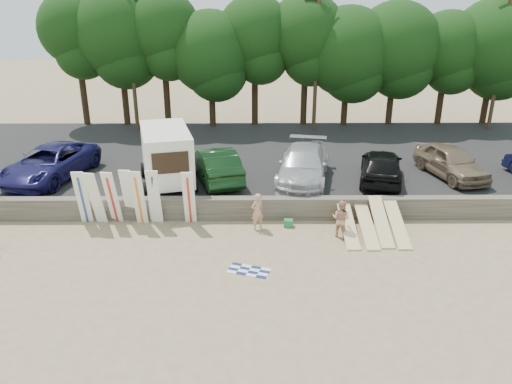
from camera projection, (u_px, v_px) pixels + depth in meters
ground at (309, 250)px, 19.48m from camera, size 120.00×120.00×0.00m
seawall at (302, 208)px, 22.08m from camera, size 44.00×0.50×1.00m
parking_lot at (290, 159)px, 29.10m from camera, size 44.00×14.50×0.70m
treeline at (298, 42)px, 33.38m from camera, size 33.83×6.49×9.31m
utility_poles at (317, 58)px, 32.34m from camera, size 25.80×0.26×9.00m
box_trailer at (166, 154)px, 23.78m from camera, size 3.23×4.66×2.72m
car_0 at (50, 163)px, 24.72m from camera, size 4.00×6.34×1.63m
car_1 at (216, 164)px, 24.55m from camera, size 3.08×5.25×1.64m
car_2 at (303, 165)px, 24.38m from camera, size 3.31×6.01×1.65m
car_3 at (381, 166)px, 24.31m from camera, size 2.99×5.14×1.64m
car_4 at (451, 161)px, 25.02m from camera, size 2.92×4.97×1.59m
surfboard_upright_0 at (82, 197)px, 21.21m from camera, size 0.54×0.72×2.54m
surfboard_upright_1 at (96, 198)px, 21.16m from camera, size 0.62×0.85×2.51m
surfboard_upright_2 at (112, 197)px, 21.23m from camera, size 0.59×0.80×2.52m
surfboard_upright_3 at (129, 196)px, 21.40m from camera, size 0.54×0.70×2.54m
surfboard_upright_4 at (139, 198)px, 21.14m from camera, size 0.56×0.64×2.56m
surfboard_upright_5 at (154, 197)px, 21.23m from camera, size 0.53×0.60×2.56m
surfboard_upright_6 at (154, 197)px, 21.30m from camera, size 0.59×0.74×2.54m
surfboard_upright_7 at (189, 198)px, 21.18m from camera, size 0.51×0.70×2.53m
surfboard_low_0 at (348, 225)px, 20.63m from camera, size 0.56×2.91×0.86m
surfboard_low_1 at (367, 226)px, 20.63m from camera, size 0.56×2.93×0.80m
surfboard_low_2 at (381, 221)px, 20.67m from camera, size 0.56×2.83×1.13m
surfboard_low_3 at (397, 223)px, 20.63m from camera, size 0.56×2.88×0.98m
beachgoer_a at (257, 211)px, 20.99m from camera, size 0.70×0.64×1.62m
beachgoer_b at (341, 219)px, 20.34m from camera, size 0.98×0.94×1.59m
cooler at (288, 223)px, 21.43m from camera, size 0.42×0.35×0.32m
gear_bag at (345, 222)px, 21.67m from camera, size 0.33×0.29×0.22m
beach_towel at (249, 270)px, 18.07m from camera, size 1.90×1.90×0.00m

